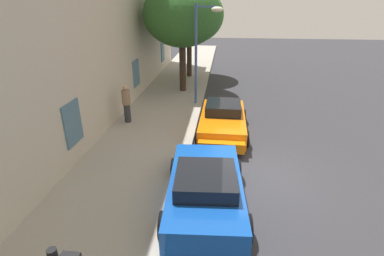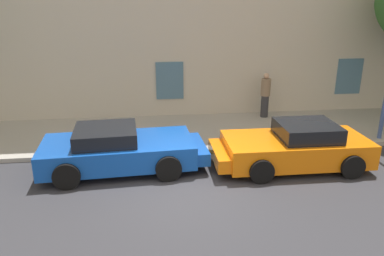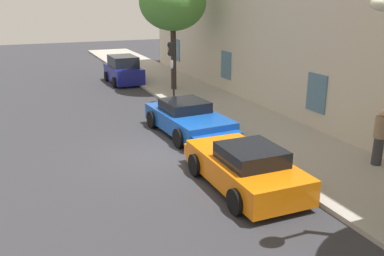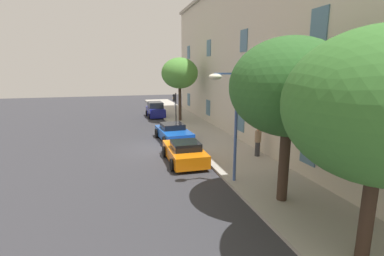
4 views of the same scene
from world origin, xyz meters
The scene contains 12 objects.
ground_plane centered at (0.00, 0.00, 0.00)m, with size 80.00×80.00×0.00m, color #333338.
sidewalk centered at (0.00, 4.48, 0.07)m, with size 60.00×3.94×0.14m, color #A8A399.
building_facade centered at (0.00, 8.76, 6.26)m, with size 38.19×5.13×12.49m.
sportscar_red_lead centered at (-1.64, 1.73, 0.59)m, with size 4.77×2.46×1.28m.
sportscar_yellow_flank centered at (3.19, 1.32, 0.59)m, with size 4.51×2.16×1.31m.
hatchback_parked centered at (-12.88, 1.90, 0.78)m, with size 3.67×1.96×1.71m.
tree_near_kerb centered at (13.33, 3.99, 4.49)m, with size 4.91×4.91×6.35m.
tree_midblock centered at (9.41, 3.94, 4.70)m, with size 4.56×4.56×6.46m.
tree_far_end centered at (-9.34, 3.96, 4.92)m, with size 3.66×3.66×6.33m.
traffic_light centered at (-6.73, 2.89, 2.23)m, with size 0.44×0.36×3.06m.
street_lamp centered at (7.02, 2.43, 3.77)m, with size 0.44×1.42×5.20m.
pedestrian_admiring centered at (3.81, 5.81, 1.06)m, with size 0.50×0.50×1.80m.
Camera 4 is at (18.88, -2.46, 5.42)m, focal length 26.54 mm.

